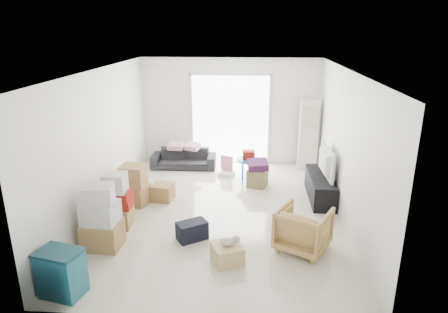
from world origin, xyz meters
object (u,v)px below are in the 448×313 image
television (321,172)px  ac_tower (308,135)px  ottoman (257,178)px  kids_table (249,159)px  tv_console (320,187)px  wood_crate (227,254)px  storage_bins (61,273)px  armchair (303,227)px  sofa (184,155)px

television → ac_tower: bearing=-1.5°
ottoman → kids_table: size_ratio=0.60×
tv_console → television: size_ratio=1.42×
tv_console → wood_crate: bearing=-125.0°
ottoman → wood_crate: (-0.47, -3.09, -0.06)m
storage_bins → wood_crate: 2.34m
storage_bins → ottoman: 4.79m
television → armchair: (-0.58, -2.05, -0.18)m
wood_crate → ac_tower: bearing=68.5°
ac_tower → tv_console: (0.05, -1.84, -0.63)m
wood_crate → ottoman: bearing=81.3°
ottoman → wood_crate: bearing=-98.7°
armchair → sofa: bearing=-27.6°
sofa → armchair: bearing=-56.8°
ac_tower → sofa: 3.15m
wood_crate → television: bearing=55.0°
storage_bins → kids_table: kids_table is taller
storage_bins → ottoman: (2.61, 4.02, -0.13)m
ottoman → tv_console: bearing=-23.9°
ac_tower → television: bearing=-88.4°
sofa → wood_crate: bearing=-73.1°
ac_tower → wood_crate: ac_tower is taller
tv_console → sofa: size_ratio=0.93×
kids_table → wood_crate: size_ratio=1.58×
ac_tower → sofa: (-3.10, -0.15, -0.56)m
television → storage_bins: size_ratio=1.61×
sofa → tv_console: bearing=-29.6°
ottoman → wood_crate: 3.13m
ac_tower → kids_table: 1.69m
ac_tower → storage_bins: (-3.85, -5.29, -0.55)m
television → storage_bins: (-3.90, -3.45, -0.24)m
ac_tower → kids_table: size_ratio=2.61×
kids_table → sofa: bearing=159.0°
ac_tower → sofa: size_ratio=1.08×
ac_tower → tv_console: bearing=-88.4°
tv_console → television: 0.32m
storage_bins → television: bearing=41.5°
television → storage_bins: storage_bins is taller
sofa → storage_bins: storage_bins is taller
tv_console → television: television is taller
ac_tower → armchair: (-0.53, -3.89, -0.49)m
sofa → ottoman: 2.17m
tv_console → ottoman: bearing=156.1°
storage_bins → wood_crate: bearing=23.5°
storage_bins → sofa: bearing=81.7°
ac_tower → television: (0.05, -1.84, -0.31)m
sofa → armchair: 4.53m
wood_crate → armchair: bearing=21.7°
kids_table → wood_crate: kids_table is taller
ac_tower → storage_bins: size_ratio=2.67×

